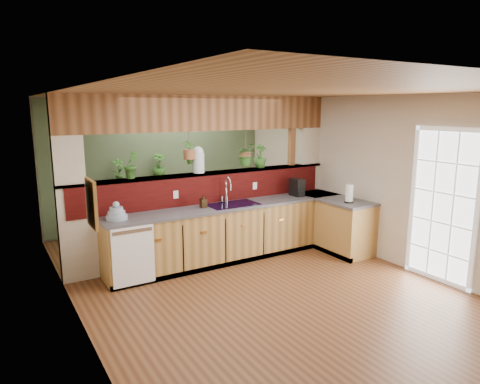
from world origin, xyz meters
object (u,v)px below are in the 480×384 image
soap_dispenser (203,201)px  coffee_maker (297,188)px  glass_jar (198,160)px  faucet (227,189)px  paper_towel (349,194)px  shelving_console (139,207)px  dish_stack (117,214)px

soap_dispenser → coffee_maker: bearing=-1.4°
coffee_maker → glass_jar: size_ratio=0.72×
soap_dispenser → coffee_maker: coffee_maker is taller
faucet → paper_towel: bearing=-31.0°
soap_dispenser → paper_towel: bearing=-22.4°
faucet → soap_dispenser: bearing=-166.3°
coffee_maker → glass_jar: (-1.71, 0.38, 0.56)m
shelving_console → glass_jar: bearing=-95.4°
soap_dispenser → paper_towel: 2.36m
glass_jar → soap_dispenser: bearing=-105.0°
soap_dispenser → dish_stack: bearing=-179.1°
soap_dispenser → paper_towel: size_ratio=0.65×
paper_towel → glass_jar: size_ratio=0.75×
glass_jar → faucet: bearing=-28.5°
soap_dispenser → paper_towel: (2.18, -0.90, 0.04)m
faucet → shelving_console: (-0.80, 2.12, -0.63)m
soap_dispenser → shelving_console: bearing=97.9°
faucet → coffee_maker: bearing=-7.1°
dish_stack → soap_dispenser: dish_stack is taller
faucet → soap_dispenser: size_ratio=2.05×
coffee_maker → paper_towel: (0.39, -0.85, 0.01)m
paper_towel → shelving_console: size_ratio=0.19×
dish_stack → shelving_console: size_ratio=0.18×
dish_stack → glass_jar: 1.60m
coffee_maker → dish_stack: bearing=-179.5°
faucet → glass_jar: (-0.40, 0.22, 0.47)m
glass_jar → shelving_console: (-0.40, 1.90, -1.10)m
faucet → dish_stack: (-1.82, -0.14, -0.15)m
dish_stack → paper_towel: bearing=-14.0°
dish_stack → paper_towel: size_ratio=0.92×
shelving_console → coffee_maker: bearing=-64.5°
soap_dispenser → shelving_console: size_ratio=0.13×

